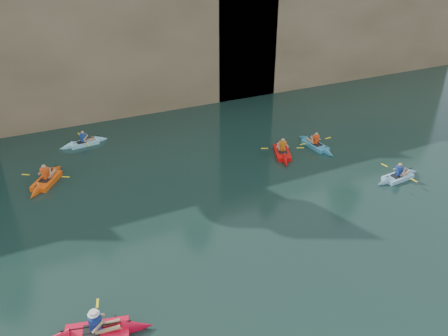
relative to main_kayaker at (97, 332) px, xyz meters
name	(u,v)px	position (x,y,z in m)	size (l,w,h in m)	color
cliff	(70,15)	(4.44, 27.27, 5.82)	(70.00, 16.00, 12.00)	tan
cliff_slab_center	(119,32)	(6.44, 19.87, 5.52)	(24.00, 2.40, 11.40)	#97785B
cliff_slab_east	(347,22)	(26.44, 19.87, 4.74)	(26.00, 2.40, 9.84)	#97785B
sea_cave_center	(38,106)	(0.44, 19.22, 1.42)	(3.50, 1.00, 3.20)	black
sea_cave_east	(228,71)	(14.44, 19.22, 2.07)	(5.00, 1.00, 4.50)	black
main_kayaker	(97,332)	(0.00, 0.00, 0.00)	(3.66, 2.36, 1.33)	red
kayaker_orange	(47,180)	(-0.23, 11.25, -0.01)	(2.57, 3.37, 1.33)	#FF5810
kayaker_ltblue_near	(398,177)	(16.56, 3.35, -0.03)	(3.05, 2.35, 1.19)	#8FC7F0
kayaker_red_far	(282,152)	(12.69, 8.61, -0.02)	(2.34, 3.52, 1.29)	red
kayaker_ltblue_mid	(84,143)	(2.44, 15.26, -0.03)	(3.08, 2.28, 1.15)	#91DBF2
kayaker_blue_east	(315,145)	(15.11, 8.60, -0.03)	(2.35, 3.36, 1.19)	#3892C0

